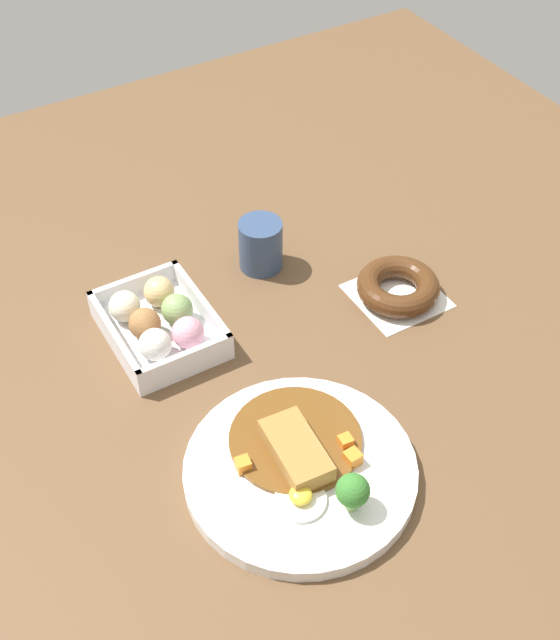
% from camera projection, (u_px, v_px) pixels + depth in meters
% --- Properties ---
extents(ground_plane, '(1.60, 1.60, 0.00)m').
position_uv_depth(ground_plane, '(271.00, 380.00, 1.07)').
color(ground_plane, brown).
extents(curry_plate, '(0.27, 0.27, 0.07)m').
position_uv_depth(curry_plate, '(301.00, 467.00, 0.95)').
color(curry_plate, white).
rests_on(curry_plate, ground_plane).
extents(donut_box, '(0.17, 0.13, 0.05)m').
position_uv_depth(donut_box, '(159.00, 323.00, 1.11)').
color(donut_box, white).
rests_on(donut_box, ground_plane).
extents(chocolate_ring_donut, '(0.12, 0.12, 0.03)m').
position_uv_depth(chocolate_ring_donut, '(398.00, 287.00, 1.17)').
color(chocolate_ring_donut, white).
rests_on(chocolate_ring_donut, ground_plane).
extents(coffee_mug, '(0.06, 0.06, 0.08)m').
position_uv_depth(coffee_mug, '(261.00, 245.00, 1.20)').
color(coffee_mug, '#33476B').
rests_on(coffee_mug, ground_plane).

